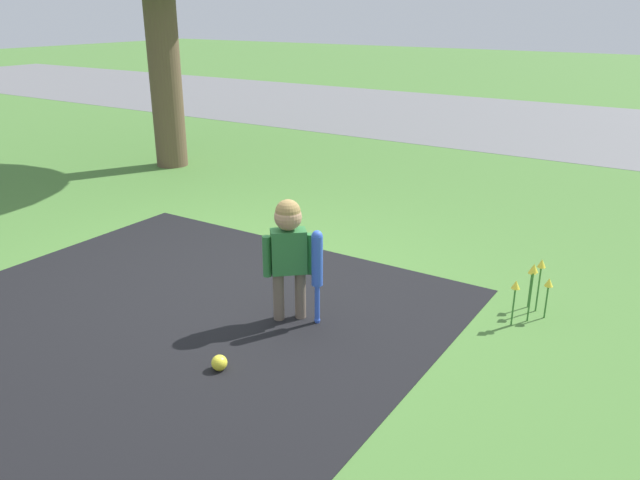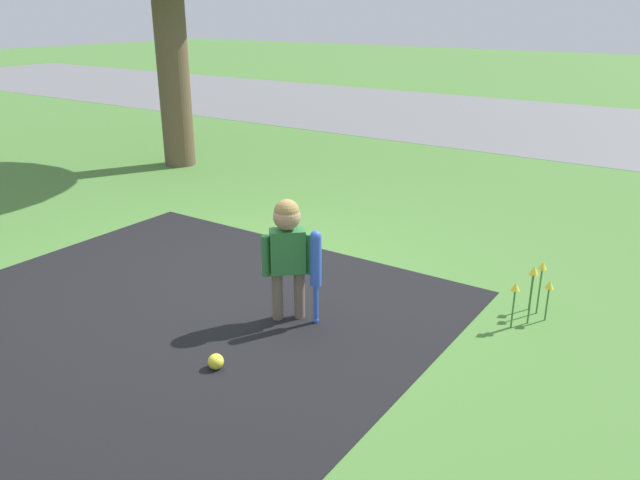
# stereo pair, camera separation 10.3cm
# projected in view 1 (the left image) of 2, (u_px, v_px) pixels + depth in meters

# --- Properties ---
(ground_plane) EXTENTS (60.00, 60.00, 0.00)m
(ground_plane) POSITION_uv_depth(u_px,v_px,m) (231.00, 282.00, 5.08)
(ground_plane) COLOR #477533
(street_strip) EXTENTS (40.00, 6.00, 0.01)m
(street_strip) POSITION_uv_depth(u_px,v_px,m) (529.00, 123.00, 12.01)
(street_strip) COLOR slate
(street_strip) RESTS_ON ground
(child) EXTENTS (0.29, 0.26, 0.89)m
(child) POSITION_uv_depth(u_px,v_px,m) (289.00, 243.00, 4.28)
(child) COLOR #6B5B4C
(child) RESTS_ON ground
(baseball_bat) EXTENTS (0.08, 0.08, 0.69)m
(baseball_bat) POSITION_uv_depth(u_px,v_px,m) (317.00, 264.00, 4.26)
(baseball_bat) COLOR blue
(baseball_bat) RESTS_ON ground
(sports_ball) EXTENTS (0.10, 0.10, 0.10)m
(sports_ball) POSITION_uv_depth(u_px,v_px,m) (219.00, 363.00, 3.83)
(sports_ball) COLOR yellow
(sports_ball) RESTS_ON ground
(flower_bed) EXTENTS (0.23, 0.41, 0.44)m
(flower_bed) POSITION_uv_depth(u_px,v_px,m) (534.00, 277.00, 4.40)
(flower_bed) COLOR #38702D
(flower_bed) RESTS_ON ground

